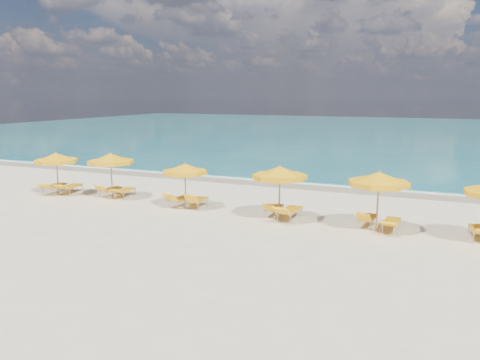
% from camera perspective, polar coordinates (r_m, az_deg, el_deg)
% --- Properties ---
extents(ground_plane, '(120.00, 120.00, 0.00)m').
position_cam_1_polar(ground_plane, '(20.70, -1.63, -3.96)').
color(ground_plane, beige).
extents(ocean, '(120.00, 80.00, 0.30)m').
position_cam_1_polar(ocean, '(66.94, 15.84, 5.66)').
color(ocean, '#126066').
rests_on(ocean, ground).
extents(wet_sand_band, '(120.00, 2.60, 0.01)m').
position_cam_1_polar(wet_sand_band, '(27.44, 4.82, -0.40)').
color(wet_sand_band, tan).
rests_on(wet_sand_band, ground).
extents(foam_line, '(120.00, 1.20, 0.03)m').
position_cam_1_polar(foam_line, '(28.18, 5.33, -0.12)').
color(foam_line, white).
rests_on(foam_line, ground).
extents(whitecap_near, '(14.00, 0.36, 0.05)m').
position_cam_1_polar(whitecap_near, '(38.38, 0.80, 2.75)').
color(whitecap_near, white).
rests_on(whitecap_near, ground).
extents(whitecap_far, '(18.00, 0.30, 0.05)m').
position_cam_1_polar(whitecap_far, '(42.53, 22.36, 2.72)').
color(whitecap_far, white).
rests_on(whitecap_far, ground).
extents(umbrella_1, '(2.46, 2.46, 2.22)m').
position_cam_1_polar(umbrella_1, '(25.86, -21.51, 2.49)').
color(umbrella_1, '#A97B54').
rests_on(umbrella_1, ground).
extents(umbrella_2, '(2.29, 2.29, 2.31)m').
position_cam_1_polar(umbrella_2, '(24.09, -15.49, 2.47)').
color(umbrella_2, '#A97B54').
rests_on(umbrella_2, ground).
extents(umbrella_3, '(2.50, 2.50, 2.10)m').
position_cam_1_polar(umbrella_3, '(21.30, -6.74, 1.31)').
color(umbrella_3, '#A97B54').
rests_on(umbrella_3, ground).
extents(umbrella_4, '(2.97, 2.97, 2.31)m').
position_cam_1_polar(umbrella_4, '(19.16, 4.86, 0.85)').
color(umbrella_4, '#A97B54').
rests_on(umbrella_4, ground).
extents(umbrella_5, '(2.53, 2.53, 2.34)m').
position_cam_1_polar(umbrella_5, '(18.30, 16.57, 0.08)').
color(umbrella_5, '#A97B54').
rests_on(umbrella_5, ground).
extents(lounger_1_left, '(0.92, 1.95, 0.73)m').
position_cam_1_polar(lounger_1_left, '(26.54, -21.71, -1.00)').
color(lounger_1_left, '#A5A8AD').
rests_on(lounger_1_left, ground).
extents(lounger_1_right, '(0.87, 1.89, 0.68)m').
position_cam_1_polar(lounger_1_right, '(26.15, -19.93, -1.06)').
color(lounger_1_right, '#A5A8AD').
rests_on(lounger_1_right, ground).
extents(lounger_2_left, '(0.65, 1.65, 0.74)m').
position_cam_1_polar(lounger_2_left, '(24.92, -15.52, -1.39)').
color(lounger_2_left, '#A5A8AD').
rests_on(lounger_2_left, ground).
extents(lounger_2_right, '(0.64, 1.72, 0.61)m').
position_cam_1_polar(lounger_2_right, '(24.46, -13.88, -1.54)').
color(lounger_2_right, '#A5A8AD').
rests_on(lounger_2_right, ground).
extents(lounger_3_left, '(0.83, 1.77, 0.80)m').
position_cam_1_polar(lounger_3_left, '(21.97, -7.28, -2.62)').
color(lounger_3_left, '#A5A8AD').
rests_on(lounger_3_left, ground).
extents(lounger_3_right, '(0.66, 1.64, 0.79)m').
position_cam_1_polar(lounger_3_right, '(21.63, -5.18, -2.81)').
color(lounger_3_right, '#A5A8AD').
rests_on(lounger_3_right, ground).
extents(lounger_4_left, '(0.57, 1.60, 0.72)m').
position_cam_1_polar(lounger_4_left, '(20.22, 4.19, -3.76)').
color(lounger_4_left, '#A5A8AD').
rests_on(lounger_4_left, ground).
extents(lounger_4_right, '(0.79, 1.98, 0.79)m').
position_cam_1_polar(lounger_4_right, '(19.60, 6.05, -4.15)').
color(lounger_4_right, '#A5A8AD').
rests_on(lounger_4_right, ground).
extents(lounger_5_left, '(0.68, 1.63, 0.75)m').
position_cam_1_polar(lounger_5_left, '(19.21, 15.30, -4.87)').
color(lounger_5_left, '#A5A8AD').
rests_on(lounger_5_left, ground).
extents(lounger_5_right, '(0.63, 1.80, 0.63)m').
position_cam_1_polar(lounger_5_right, '(18.82, 17.97, -5.31)').
color(lounger_5_right, '#A5A8AD').
rests_on(lounger_5_right, ground).
extents(lounger_6_left, '(0.69, 1.71, 0.64)m').
position_cam_1_polar(lounger_6_left, '(19.06, 27.07, -5.80)').
color(lounger_6_left, '#A5A8AD').
rests_on(lounger_6_left, ground).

